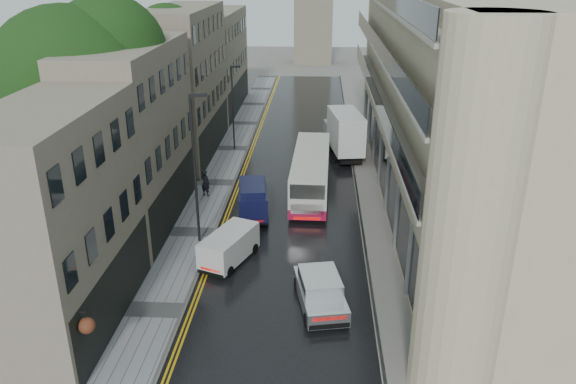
# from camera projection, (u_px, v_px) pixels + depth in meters

# --- Properties ---
(road) EXTENTS (9.00, 85.00, 0.02)m
(road) POSITION_uv_depth(u_px,v_px,m) (294.00, 185.00, 41.77)
(road) COLOR black
(road) RESTS_ON ground
(left_sidewalk) EXTENTS (2.70, 85.00, 0.12)m
(left_sidewalk) POSITION_uv_depth(u_px,v_px,m) (216.00, 183.00, 42.06)
(left_sidewalk) COLOR gray
(left_sidewalk) RESTS_ON ground
(right_sidewalk) EXTENTS (1.80, 85.00, 0.12)m
(right_sidewalk) POSITION_uv_depth(u_px,v_px,m) (367.00, 186.00, 41.46)
(right_sidewalk) COLOR slate
(right_sidewalk) RESTS_ON ground
(old_shop_row) EXTENTS (4.50, 56.00, 12.00)m
(old_shop_row) POSITION_uv_depth(u_px,v_px,m) (171.00, 97.00, 42.28)
(old_shop_row) COLOR gray
(old_shop_row) RESTS_ON ground
(modern_block) EXTENTS (8.00, 40.00, 14.00)m
(modern_block) POSITION_uv_depth(u_px,v_px,m) (449.00, 99.00, 37.17)
(modern_block) COLOR #C4B692
(modern_block) RESTS_ON ground
(tree_near) EXTENTS (10.56, 10.56, 13.89)m
(tree_near) POSITION_uv_depth(u_px,v_px,m) (76.00, 118.00, 32.85)
(tree_near) COLOR black
(tree_near) RESTS_ON ground
(tree_far) EXTENTS (9.24, 9.24, 12.46)m
(tree_far) POSITION_uv_depth(u_px,v_px,m) (147.00, 85.00, 45.10)
(tree_far) COLOR black
(tree_far) RESTS_ON ground
(cream_bus) EXTENTS (2.69, 10.77, 2.92)m
(cream_bus) POSITION_uv_depth(u_px,v_px,m) (292.00, 189.00, 37.25)
(cream_bus) COLOR beige
(cream_bus) RESTS_ON road
(white_lorry) EXTENTS (3.43, 7.73, 3.92)m
(white_lorry) POSITION_uv_depth(u_px,v_px,m) (336.00, 139.00, 45.84)
(white_lorry) COLOR white
(white_lorry) RESTS_ON road
(silver_hatchback) EXTENTS (2.77, 4.75, 1.67)m
(silver_hatchback) POSITION_uv_depth(u_px,v_px,m) (307.00, 311.00, 25.37)
(silver_hatchback) COLOR silver
(silver_hatchback) RESTS_ON road
(white_van) EXTENTS (3.05, 4.33, 1.80)m
(white_van) POSITION_uv_depth(u_px,v_px,m) (203.00, 255.00, 30.01)
(white_van) COLOR silver
(white_van) RESTS_ON road
(navy_van) EXTENTS (2.37, 4.68, 2.29)m
(navy_van) POSITION_uv_depth(u_px,v_px,m) (240.00, 208.00, 35.15)
(navy_van) COLOR black
(navy_van) RESTS_ON road
(pedestrian) EXTENTS (0.82, 0.70, 1.91)m
(pedestrian) POSITION_uv_depth(u_px,v_px,m) (205.00, 183.00, 39.30)
(pedestrian) COLOR black
(pedestrian) RESTS_ON left_sidewalk
(lamp_post_near) EXTENTS (1.01, 0.50, 8.77)m
(lamp_post_near) POSITION_uv_depth(u_px,v_px,m) (195.00, 172.00, 31.58)
(lamp_post_near) COLOR black
(lamp_post_near) RESTS_ON left_sidewalk
(lamp_post_far) EXTENTS (0.82, 0.49, 7.23)m
(lamp_post_far) POSITION_uv_depth(u_px,v_px,m) (233.00, 109.00, 48.08)
(lamp_post_far) COLOR black
(lamp_post_far) RESTS_ON left_sidewalk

